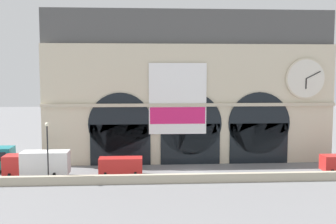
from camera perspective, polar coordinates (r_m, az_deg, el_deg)
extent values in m
plane|color=slate|center=(50.48, 3.83, -8.63)|extent=(200.00, 200.00, 0.00)
cube|color=#B2A891|center=(46.27, 4.53, -9.31)|extent=(90.00, 0.70, 1.01)
cube|color=beige|center=(57.02, 2.85, 1.27)|extent=(39.55, 5.98, 16.20)
cube|color=#4C4C4C|center=(57.49, 2.86, 11.71)|extent=(39.55, 5.38, 4.64)
cube|color=black|center=(54.40, -6.75, -4.64)|extent=(8.05, 0.20, 5.53)
cylinder|color=black|center=(53.98, -6.79, -1.75)|extent=(8.47, 0.20, 8.47)
cube|color=black|center=(54.70, 3.18, -4.55)|extent=(8.05, 0.20, 5.53)
cylinder|color=black|center=(54.28, 3.19, -1.68)|extent=(8.47, 0.20, 8.47)
cube|color=black|center=(56.58, 12.72, -4.34)|extent=(8.05, 0.20, 5.53)
cylinder|color=black|center=(56.18, 12.78, -1.56)|extent=(8.47, 0.20, 8.47)
cylinder|color=beige|center=(57.75, 18.91, 4.51)|extent=(5.55, 0.25, 5.55)
cylinder|color=silver|center=(57.64, 18.96, 4.51)|extent=(5.14, 0.06, 5.14)
cube|color=black|center=(57.60, 18.96, 3.80)|extent=(0.16, 0.04, 1.41)
cube|color=black|center=(57.94, 19.90, 4.96)|extent=(2.01, 0.04, 1.07)
cube|color=white|center=(53.65, 1.38, 1.89)|extent=(7.71, 0.12, 9.49)
cube|color=#DB1E66|center=(53.77, 1.38, -0.50)|extent=(7.40, 0.04, 2.24)
cube|color=#C0B49A|center=(53.91, 3.22, 1.01)|extent=(39.55, 0.50, 0.44)
cylinder|color=black|center=(56.28, -22.33, -7.03)|extent=(0.28, 1.00, 1.00)
cube|color=red|center=(51.24, -21.07, -6.98)|extent=(2.00, 2.30, 2.30)
cube|color=white|center=(50.21, -16.96, -6.87)|extent=(5.50, 2.30, 2.70)
cylinder|color=black|center=(50.57, -21.48, -8.50)|extent=(0.28, 0.84, 0.84)
cylinder|color=black|center=(52.48, -20.79, -7.96)|extent=(0.28, 0.84, 0.84)
cylinder|color=black|center=(49.26, -15.76, -8.69)|extent=(0.28, 0.84, 0.84)
cylinder|color=black|center=(51.22, -15.27, -8.12)|extent=(0.28, 0.84, 0.84)
cube|color=red|center=(49.29, -6.71, -7.49)|extent=(5.20, 2.00, 1.86)
cylinder|color=black|center=(48.76, -8.85, -8.78)|extent=(0.28, 0.68, 0.68)
cylinder|color=black|center=(50.50, -8.67, -8.28)|extent=(0.28, 0.68, 0.68)
cylinder|color=black|center=(48.57, -4.64, -8.79)|extent=(0.28, 0.68, 0.68)
cylinder|color=black|center=(50.31, -4.61, -8.28)|extent=(0.28, 0.68, 0.68)
cylinder|color=black|center=(53.47, 22.20, -7.86)|extent=(0.28, 0.68, 0.68)
cylinder|color=black|center=(55.05, 21.38, -7.44)|extent=(0.28, 0.68, 0.68)
cylinder|color=black|center=(47.18, -16.66, -5.82)|extent=(0.16, 0.16, 6.50)
sphere|color=#F2EDCC|center=(46.64, -16.78, -1.68)|extent=(0.44, 0.44, 0.44)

